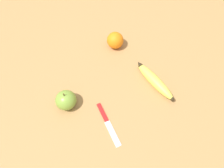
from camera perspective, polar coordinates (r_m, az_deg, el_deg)
name	(u,v)px	position (r m, az deg, el deg)	size (l,w,h in m)	color
ground_plane	(103,88)	(0.93, -2.41, -0.93)	(3.00, 3.00, 0.00)	#A87A47
banana	(155,81)	(0.94, 11.05, 0.86)	(0.10, 0.23, 0.04)	#DBCC4C
orange	(115,40)	(1.04, 0.83, 11.35)	(0.08, 0.08, 0.08)	orange
apple	(66,100)	(0.88, -11.94, -4.14)	(0.08, 0.08, 0.09)	olive
paring_knife	(107,122)	(0.86, -1.23, -9.96)	(0.10, 0.18, 0.01)	silver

